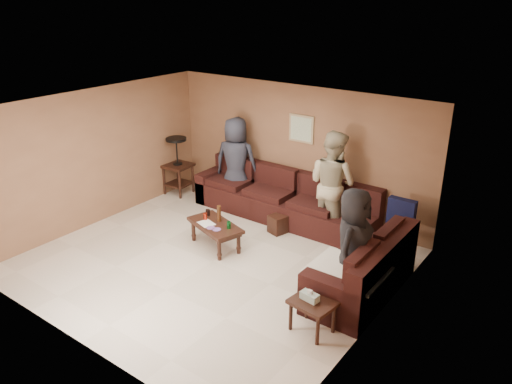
% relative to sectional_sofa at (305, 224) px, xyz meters
% --- Properties ---
extents(room, '(5.60, 5.50, 2.50)m').
position_rel_sectional_sofa_xyz_m(room, '(-0.81, -1.52, 1.34)').
color(room, beige).
rests_on(room, ground).
extents(sectional_sofa, '(4.65, 2.90, 0.97)m').
position_rel_sectional_sofa_xyz_m(sectional_sofa, '(0.00, 0.00, 0.00)').
color(sectional_sofa, black).
rests_on(sectional_sofa, ground).
extents(coffee_table, '(1.15, 0.81, 0.71)m').
position_rel_sectional_sofa_xyz_m(coffee_table, '(-1.11, -1.09, 0.04)').
color(coffee_table, black).
rests_on(coffee_table, ground).
extents(end_table_left, '(0.58, 0.58, 1.23)m').
position_rel_sectional_sofa_xyz_m(end_table_left, '(-3.33, 0.29, 0.32)').
color(end_table_left, black).
rests_on(end_table_left, ground).
extents(side_table_right, '(0.60, 0.51, 0.59)m').
position_rel_sectional_sofa_xyz_m(side_table_right, '(1.37, -2.10, 0.06)').
color(side_table_right, black).
rests_on(side_table_right, ground).
extents(waste_bin, '(0.34, 0.34, 0.33)m').
position_rel_sectional_sofa_xyz_m(waste_bin, '(-0.55, -0.02, -0.16)').
color(waste_bin, black).
rests_on(waste_bin, ground).
extents(wall_art, '(0.52, 0.04, 0.52)m').
position_rel_sectional_sofa_xyz_m(wall_art, '(-0.71, 0.96, 1.37)').
color(wall_art, tan).
rests_on(wall_art, ground).
extents(person_left, '(1.02, 0.82, 1.81)m').
position_rel_sectional_sofa_xyz_m(person_left, '(-1.97, 0.58, 0.58)').
color(person_left, '#292C39').
rests_on(person_left, ground).
extents(person_middle, '(1.06, 0.90, 1.90)m').
position_rel_sectional_sofa_xyz_m(person_middle, '(0.21, 0.53, 0.63)').
color(person_middle, '#B9AC89').
rests_on(person_middle, ground).
extents(person_right, '(0.62, 0.87, 1.66)m').
position_rel_sectional_sofa_xyz_m(person_right, '(1.42, -1.12, 0.51)').
color(person_right, black).
rests_on(person_right, ground).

